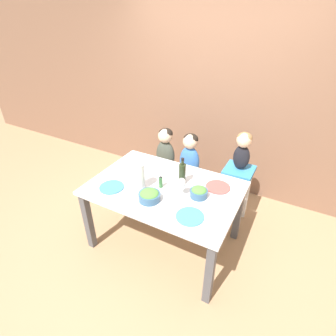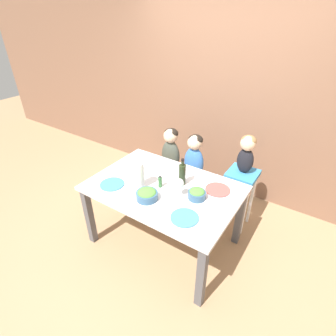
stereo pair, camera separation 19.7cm
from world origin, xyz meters
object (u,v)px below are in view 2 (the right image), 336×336
at_px(paper_towel_roll, 139,175).
at_px(salad_bowl_small, 197,194).
at_px(person_child_left, 171,148).
at_px(dinner_plate_front_left, 112,184).
at_px(dinner_plate_front_right, 185,218).
at_px(salad_bowl_large, 147,195).
at_px(chair_far_center, 193,182).
at_px(person_baby_right, 247,150).
at_px(chair_right_highchair, 241,186).
at_px(person_child_center, 194,155).
at_px(wine_glass_near, 180,184).
at_px(chair_far_left, 171,174).
at_px(dinner_plate_back_right, 218,190).
at_px(wine_bottle, 182,174).
at_px(dinner_plate_back_left, 151,163).

height_order(paper_towel_roll, salad_bowl_small, paper_towel_roll).
distance_m(person_child_left, dinner_plate_front_left, 0.98).
height_order(dinner_plate_front_left, dinner_plate_front_right, same).
bearing_deg(salad_bowl_large, salad_bowl_small, 34.93).
distance_m(chair_far_center, person_baby_right, 0.88).
height_order(person_child_left, dinner_plate_front_left, person_child_left).
xyz_separation_m(chair_right_highchair, person_child_center, (-0.61, 0.00, 0.21)).
distance_m(dinner_plate_front_left, dinner_plate_front_right, 0.86).
height_order(person_child_center, salad_bowl_small, person_child_center).
bearing_deg(dinner_plate_front_left, wine_glass_near, 18.50).
height_order(chair_right_highchair, dinner_plate_front_left, dinner_plate_front_left).
xyz_separation_m(chair_far_left, chair_right_highchair, (0.94, 0.00, 0.18)).
bearing_deg(chair_right_highchair, paper_towel_roll, -131.92).
relative_size(wine_glass_near, dinner_plate_front_left, 0.78).
height_order(salad_bowl_large, dinner_plate_back_right, salad_bowl_large).
height_order(wine_glass_near, dinner_plate_back_right, wine_glass_near).
distance_m(person_child_left, wine_bottle, 0.77).
height_order(chair_right_highchair, dinner_plate_front_right, dinner_plate_front_right).
height_order(chair_far_center, wine_glass_near, wine_glass_near).
bearing_deg(dinner_plate_front_left, chair_far_center, 67.35).
height_order(person_child_left, paper_towel_roll, same).
bearing_deg(chair_far_center, dinner_plate_back_right, -42.11).
xyz_separation_m(person_child_left, paper_towel_roll, (0.18, -0.85, 0.12)).
xyz_separation_m(person_child_center, wine_bottle, (0.17, -0.57, 0.10)).
height_order(dinner_plate_front_left, dinner_plate_back_left, same).
height_order(salad_bowl_small, dinner_plate_front_right, salad_bowl_small).
bearing_deg(wine_bottle, person_child_left, 131.58).
relative_size(wine_glass_near, dinner_plate_back_left, 0.78).
bearing_deg(salad_bowl_large, wine_glass_near, 42.33).
xyz_separation_m(person_child_left, person_baby_right, (0.94, 0.00, 0.24)).
relative_size(person_child_center, dinner_plate_back_right, 2.35).
distance_m(chair_far_left, dinner_plate_front_left, 1.05).
height_order(chair_far_center, dinner_plate_back_right, dinner_plate_back_right).
distance_m(person_child_center, salad_bowl_small, 0.81).
bearing_deg(dinner_plate_back_right, chair_far_center, 137.89).
bearing_deg(dinner_plate_back_right, salad_bowl_small, -116.69).
relative_size(person_child_center, dinner_plate_front_left, 2.35).
xyz_separation_m(wine_bottle, salad_bowl_large, (-0.15, -0.39, -0.07)).
relative_size(dinner_plate_front_left, dinner_plate_back_right, 1.00).
bearing_deg(salad_bowl_small, chair_far_left, 137.01).
xyz_separation_m(wine_glass_near, dinner_plate_front_right, (0.20, -0.24, -0.13)).
relative_size(chair_far_left, person_child_center, 0.80).
bearing_deg(wine_bottle, dinner_plate_back_right, 16.56).
distance_m(salad_bowl_large, dinner_plate_front_left, 0.43).
relative_size(chair_right_highchair, dinner_plate_back_right, 3.06).
bearing_deg(wine_glass_near, chair_far_center, 108.62).
distance_m(chair_right_highchair, salad_bowl_large, 1.15).
height_order(person_child_left, person_child_center, same).
bearing_deg(dinner_plate_front_left, dinner_plate_front_right, -1.37).
distance_m(paper_towel_roll, salad_bowl_large, 0.23).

